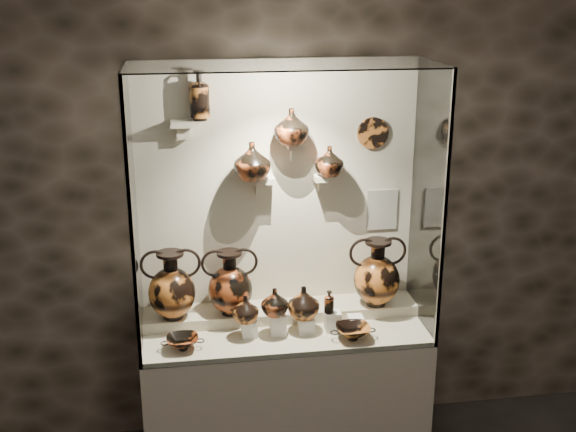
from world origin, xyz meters
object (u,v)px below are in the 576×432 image
object	(u,v)px
jug_c	(304,302)
ovoid_vase_b	(291,127)
jug_a	(245,309)
kylix_right	(353,331)
kylix_left	(183,342)
amphora_mid	(230,282)
lekythos_tall	(199,93)
amphora_right	(377,272)
jug_b	(275,302)
ovoid_vase_c	(329,161)
amphora_left	(172,285)
lekythos_small	(329,301)
ovoid_vase_a	(252,161)

from	to	relation	value
jug_c	ovoid_vase_b	size ratio (longest dim) A/B	0.94
jug_a	kylix_right	world-z (taller)	jug_a
ovoid_vase_b	kylix_left	bearing A→B (deg)	-158.85
amphora_mid	kylix_right	xyz separation A→B (m)	(0.69, -0.31, -0.22)
jug_a	lekythos_tall	world-z (taller)	lekythos_tall
amphora_right	jug_c	bearing A→B (deg)	-147.46
jug_a	jug_b	bearing A→B (deg)	19.19
kylix_right	lekythos_tall	bearing A→B (deg)	171.32
ovoid_vase_c	jug_b	bearing A→B (deg)	-151.28
amphora_mid	jug_c	size ratio (longest dim) A/B	2.03
jug_a	lekythos_tall	bearing A→B (deg)	144.81
amphora_right	amphora_left	bearing A→B (deg)	-165.99
amphora_left	kylix_left	world-z (taller)	amphora_left
ovoid_vase_b	kylix_right	bearing A→B (deg)	-56.16
lekythos_tall	ovoid_vase_c	world-z (taller)	lekythos_tall
amphora_right	ovoid_vase_c	distance (m)	0.76
amphora_left	kylix_right	distance (m)	1.10
jug_c	lekythos_small	size ratio (longest dim) A/B	1.24
jug_a	ovoid_vase_a	size ratio (longest dim) A/B	0.72
amphora_right	ovoid_vase_a	size ratio (longest dim) A/B	1.91
kylix_right	ovoid_vase_a	size ratio (longest dim) A/B	1.14
amphora_left	jug_c	bearing A→B (deg)	-9.52
lekythos_tall	ovoid_vase_b	bearing A→B (deg)	-20.33
amphora_mid	lekythos_tall	distance (m)	1.13
lekythos_small	jug_b	bearing A→B (deg)	-155.91
amphora_mid	ovoid_vase_c	distance (m)	0.94
amphora_left	jug_a	distance (m)	0.47
jug_a	jug_c	distance (m)	0.35
kylix_right	ovoid_vase_a	bearing A→B (deg)	163.61
ovoid_vase_a	ovoid_vase_b	bearing A→B (deg)	1.51
jug_b	ovoid_vase_c	xyz separation A→B (m)	(0.37, 0.27, 0.76)
jug_a	lekythos_small	distance (m)	0.49
amphora_mid	jug_c	xyz separation A→B (m)	(0.42, -0.17, -0.08)
amphora_mid	jug_b	size ratio (longest dim) A/B	2.40
lekythos_small	kylix_left	distance (m)	0.88
amphora_left	kylix_left	xyz separation A→B (m)	(0.05, -0.28, -0.23)
amphora_left	amphora_mid	xyz separation A→B (m)	(0.35, 0.01, -0.01)
jug_a	ovoid_vase_b	xyz separation A→B (m)	(0.31, 0.25, 1.01)
amphora_right	ovoid_vase_c	xyz separation A→B (m)	(-0.29, 0.09, 0.69)
kylix_right	ovoid_vase_b	size ratio (longest dim) A/B	1.21
amphora_left	ovoid_vase_b	size ratio (longest dim) A/B	2.00
jug_c	ovoid_vase_a	bearing A→B (deg)	161.64
jug_a	kylix_left	xyz separation A→B (m)	(-0.37, -0.09, -0.13)
amphora_left	lekythos_tall	bearing A→B (deg)	29.58
amphora_left	lekythos_small	xyz separation A→B (m)	(0.91, -0.19, -0.08)
jug_c	ovoid_vase_a	size ratio (longest dim) A/B	0.88
jug_c	lekythos_small	world-z (taller)	jug_c
ovoid_vase_b	lekythos_small	bearing A→B (deg)	-59.50
amphora_right	ovoid_vase_c	size ratio (longest dim) A/B	2.38
jug_b	jug_c	world-z (taller)	jug_b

